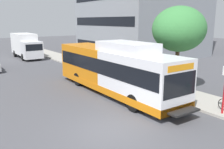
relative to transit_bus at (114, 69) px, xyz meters
name	(u,v)px	position (x,y,z in m)	size (l,w,h in m)	color
ground_plane	(48,91)	(-3.61, 3.25, -1.70)	(120.00, 120.00, 0.00)	#4C4C51
sidewalk_curb	(139,82)	(3.39, 1.25, -1.63)	(3.00, 56.00, 0.14)	#A8A399
transit_bus	(114,69)	(0.00, 0.00, 0.00)	(2.58, 12.25, 3.65)	white
street_tree_near_stop	(179,29)	(4.14, -1.92, 2.67)	(3.70, 3.70, 5.83)	#4C3823
box_truck_background	(26,45)	(-0.35, 20.13, 0.04)	(2.32, 7.01, 3.25)	silver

